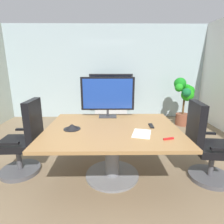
% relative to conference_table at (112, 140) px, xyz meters
% --- Properties ---
extents(ground_plane, '(7.79, 7.79, 0.00)m').
position_rel_conference_table_xyz_m(ground_plane, '(-0.15, -0.26, -0.56)').
color(ground_plane, '#7A664C').
extents(wall_back_glass_partition, '(5.75, 0.10, 2.65)m').
position_rel_conference_table_xyz_m(wall_back_glass_partition, '(-0.15, 3.13, 0.77)').
color(wall_back_glass_partition, '#9EB2B7').
rests_on(wall_back_glass_partition, ground).
extents(conference_table, '(1.76, 1.39, 0.73)m').
position_rel_conference_table_xyz_m(conference_table, '(0.00, 0.00, 0.00)').
color(conference_table, olive).
rests_on(conference_table, ground).
extents(office_chair_left, '(0.60, 0.58, 1.09)m').
position_rel_conference_table_xyz_m(office_chair_left, '(-1.27, 0.11, -0.10)').
color(office_chair_left, '#4C4C51').
rests_on(office_chair_left, ground).
extents(office_chair_right, '(0.62, 0.60, 1.09)m').
position_rel_conference_table_xyz_m(office_chair_right, '(1.27, -0.08, -0.10)').
color(office_chair_right, '#4C4C51').
rests_on(office_chair_right, ground).
extents(tv_monitor, '(0.84, 0.18, 0.64)m').
position_rel_conference_table_xyz_m(tv_monitor, '(-0.07, 0.52, 0.53)').
color(tv_monitor, '#333338').
rests_on(tv_monitor, conference_table).
extents(wall_display_unit, '(1.20, 0.36, 1.31)m').
position_rel_conference_table_xyz_m(wall_display_unit, '(0.00, 2.77, -0.12)').
color(wall_display_unit, '#B7BABC').
rests_on(wall_display_unit, ground).
extents(potted_plant, '(0.53, 0.64, 1.23)m').
position_rel_conference_table_xyz_m(potted_plant, '(1.89, 2.29, 0.20)').
color(potted_plant, brown).
rests_on(potted_plant, ground).
extents(conference_phone, '(0.22, 0.22, 0.07)m').
position_rel_conference_table_xyz_m(conference_phone, '(-0.53, -0.06, 0.21)').
color(conference_phone, black).
rests_on(conference_phone, conference_table).
extents(remote_control, '(0.06, 0.17, 0.02)m').
position_rel_conference_table_xyz_m(remote_control, '(0.53, 0.04, 0.19)').
color(remote_control, black).
rests_on(remote_control, conference_table).
extents(whiteboard_marker, '(0.13, 0.06, 0.02)m').
position_rel_conference_table_xyz_m(whiteboard_marker, '(0.63, -0.41, 0.19)').
color(whiteboard_marker, red).
rests_on(whiteboard_marker, conference_table).
extents(paper_notepad, '(0.28, 0.34, 0.01)m').
position_rel_conference_table_xyz_m(paper_notepad, '(0.36, -0.24, 0.18)').
color(paper_notepad, white).
rests_on(paper_notepad, conference_table).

